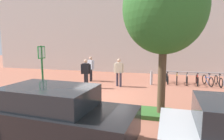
{
  "coord_description": "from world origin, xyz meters",
  "views": [
    {
      "loc": [
        2.77,
        -9.15,
        2.73
      ],
      "look_at": [
        -0.33,
        2.32,
        1.02
      ],
      "focal_mm": 31.28,
      "sensor_mm": 36.0,
      "label": 1
    }
  ],
  "objects_px": {
    "bollard_steel": "(151,78)",
    "bike_at_sign": "(45,96)",
    "tree_sidewalk": "(164,9)",
    "person_shirt_white": "(119,71)",
    "parking_sign_post": "(42,67)",
    "car_black_suv": "(55,115)",
    "person_suited_dark": "(86,72)",
    "person_casual_tan": "(91,67)",
    "bike_rack_cluster": "(192,79)"
  },
  "relations": [
    {
      "from": "bollard_steel",
      "to": "bike_at_sign",
      "type": "bearing_deg",
      "value": -129.69
    },
    {
      "from": "tree_sidewalk",
      "to": "person_shirt_white",
      "type": "relative_size",
      "value": 3.18
    },
    {
      "from": "bollard_steel",
      "to": "person_shirt_white",
      "type": "bearing_deg",
      "value": -152.27
    },
    {
      "from": "parking_sign_post",
      "to": "car_black_suv",
      "type": "distance_m",
      "value": 3.57
    },
    {
      "from": "tree_sidewalk",
      "to": "bollard_steel",
      "type": "distance_m",
      "value": 6.41
    },
    {
      "from": "person_suited_dark",
      "to": "bike_at_sign",
      "type": "bearing_deg",
      "value": -99.72
    },
    {
      "from": "tree_sidewalk",
      "to": "person_casual_tan",
      "type": "bearing_deg",
      "value": 131.46
    },
    {
      "from": "parking_sign_post",
      "to": "person_suited_dark",
      "type": "bearing_deg",
      "value": 81.44
    },
    {
      "from": "person_shirt_white",
      "to": "parking_sign_post",
      "type": "bearing_deg",
      "value": -118.34
    },
    {
      "from": "person_casual_tan",
      "to": "car_black_suv",
      "type": "relative_size",
      "value": 0.39
    },
    {
      "from": "bike_rack_cluster",
      "to": "person_shirt_white",
      "type": "height_order",
      "value": "person_shirt_white"
    },
    {
      "from": "person_suited_dark",
      "to": "person_casual_tan",
      "type": "bearing_deg",
      "value": 103.08
    },
    {
      "from": "bike_rack_cluster",
      "to": "person_suited_dark",
      "type": "distance_m",
      "value": 6.81
    },
    {
      "from": "person_casual_tan",
      "to": "person_shirt_white",
      "type": "relative_size",
      "value": 1.0
    },
    {
      "from": "person_suited_dark",
      "to": "car_black_suv",
      "type": "bearing_deg",
      "value": -74.9
    },
    {
      "from": "bike_at_sign",
      "to": "car_black_suv",
      "type": "height_order",
      "value": "car_black_suv"
    },
    {
      "from": "parking_sign_post",
      "to": "car_black_suv",
      "type": "bearing_deg",
      "value": -50.62
    },
    {
      "from": "parking_sign_post",
      "to": "person_casual_tan",
      "type": "xyz_separation_m",
      "value": [
        0.06,
        5.51,
        -0.69
      ]
    },
    {
      "from": "person_casual_tan",
      "to": "parking_sign_post",
      "type": "bearing_deg",
      "value": -90.63
    },
    {
      "from": "person_casual_tan",
      "to": "person_suited_dark",
      "type": "relative_size",
      "value": 1.0
    },
    {
      "from": "bike_rack_cluster",
      "to": "bollard_steel",
      "type": "bearing_deg",
      "value": -163.35
    },
    {
      "from": "parking_sign_post",
      "to": "bike_at_sign",
      "type": "bearing_deg",
      "value": 103.12
    },
    {
      "from": "bollard_steel",
      "to": "car_black_suv",
      "type": "relative_size",
      "value": 0.2
    },
    {
      "from": "person_casual_tan",
      "to": "person_shirt_white",
      "type": "xyz_separation_m",
      "value": [
        2.29,
        -1.15,
        0.0
      ]
    },
    {
      "from": "tree_sidewalk",
      "to": "parking_sign_post",
      "type": "relative_size",
      "value": 2.12
    },
    {
      "from": "bike_at_sign",
      "to": "bike_rack_cluster",
      "type": "xyz_separation_m",
      "value": [
        6.82,
        5.93,
        -0.0
      ]
    },
    {
      "from": "bike_rack_cluster",
      "to": "person_suited_dark",
      "type": "relative_size",
      "value": 2.19
    },
    {
      "from": "bike_at_sign",
      "to": "bollard_steel",
      "type": "distance_m",
      "value": 6.73
    },
    {
      "from": "bollard_steel",
      "to": "person_casual_tan",
      "type": "relative_size",
      "value": 0.52
    },
    {
      "from": "bike_rack_cluster",
      "to": "bollard_steel",
      "type": "relative_size",
      "value": 4.18
    },
    {
      "from": "tree_sidewalk",
      "to": "bike_rack_cluster",
      "type": "bearing_deg",
      "value": 73.43
    },
    {
      "from": "tree_sidewalk",
      "to": "car_black_suv",
      "type": "relative_size",
      "value": 1.24
    },
    {
      "from": "tree_sidewalk",
      "to": "person_shirt_white",
      "type": "xyz_separation_m",
      "value": [
        -2.61,
        4.39,
        -2.88
      ]
    },
    {
      "from": "bollard_steel",
      "to": "person_casual_tan",
      "type": "distance_m",
      "value": 4.23
    },
    {
      "from": "bollard_steel",
      "to": "car_black_suv",
      "type": "distance_m",
      "value": 8.29
    },
    {
      "from": "tree_sidewalk",
      "to": "bike_rack_cluster",
      "type": "xyz_separation_m",
      "value": [
        1.83,
        6.14,
        -3.51
      ]
    },
    {
      "from": "bollard_steel",
      "to": "person_suited_dark",
      "type": "bearing_deg",
      "value": -153.53
    },
    {
      "from": "bike_rack_cluster",
      "to": "person_casual_tan",
      "type": "bearing_deg",
      "value": -174.86
    },
    {
      "from": "person_suited_dark",
      "to": "person_shirt_white",
      "type": "bearing_deg",
      "value": 25.11
    },
    {
      "from": "person_casual_tan",
      "to": "person_suited_dark",
      "type": "bearing_deg",
      "value": -76.92
    },
    {
      "from": "bollard_steel",
      "to": "person_casual_tan",
      "type": "height_order",
      "value": "person_casual_tan"
    },
    {
      "from": "tree_sidewalk",
      "to": "person_suited_dark",
      "type": "relative_size",
      "value": 3.18
    },
    {
      "from": "parking_sign_post",
      "to": "person_suited_dark",
      "type": "xyz_separation_m",
      "value": [
        0.53,
        3.5,
        -0.69
      ]
    },
    {
      "from": "bike_at_sign",
      "to": "bike_rack_cluster",
      "type": "distance_m",
      "value": 9.04
    },
    {
      "from": "person_casual_tan",
      "to": "car_black_suv",
      "type": "distance_m",
      "value": 8.45
    },
    {
      "from": "tree_sidewalk",
      "to": "person_casual_tan",
      "type": "xyz_separation_m",
      "value": [
        -4.89,
        5.54,
        -2.88
      ]
    },
    {
      "from": "bike_at_sign",
      "to": "car_black_suv",
      "type": "relative_size",
      "value": 0.35
    },
    {
      "from": "person_shirt_white",
      "to": "bollard_steel",
      "type": "bearing_deg",
      "value": 27.73
    },
    {
      "from": "tree_sidewalk",
      "to": "bollard_steel",
      "type": "xyz_separation_m",
      "value": [
        -0.7,
        5.39,
        -3.41
      ]
    },
    {
      "from": "bike_at_sign",
      "to": "person_casual_tan",
      "type": "relative_size",
      "value": 0.91
    }
  ]
}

